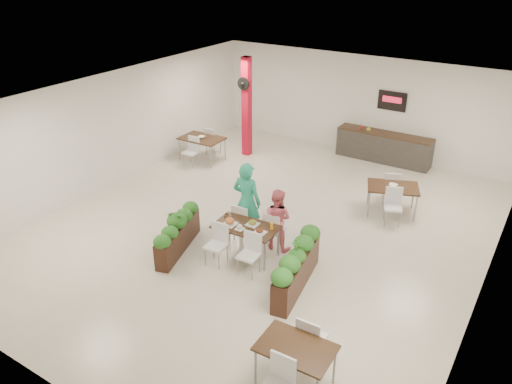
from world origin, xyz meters
TOP-DOWN VIEW (x-y plane):
  - ground at (0.00, 0.00)m, footprint 12.00×12.00m
  - room_shell at (0.00, 0.00)m, footprint 10.10×12.10m
  - red_column at (-3.00, 3.79)m, footprint 0.40×0.41m
  - service_counter at (1.00, 5.65)m, footprint 3.00×0.64m
  - main_table at (0.30, -1.29)m, footprint 1.45×1.70m
  - diner_man at (-0.09, -0.64)m, footprint 0.73×0.51m
  - diner_woman at (0.71, -0.64)m, footprint 0.75×0.60m
  - planter_left at (-1.10, -1.92)m, footprint 0.85×1.89m
  - planter_right at (1.80, -1.71)m, footprint 0.69×2.12m
  - side_table_a at (-3.95, 2.62)m, footprint 1.38×1.63m
  - side_table_b at (2.37, 2.39)m, footprint 1.49×1.66m
  - side_table_c at (2.97, -3.93)m, footprint 1.18×1.63m

SIDE VIEW (x-z plane):
  - ground at x=0.00m, z-range 0.00..0.00m
  - service_counter at x=1.00m, z-range -0.61..1.59m
  - planter_left at x=-1.10m, z-range 0.00..1.02m
  - planter_right at x=1.80m, z-range -0.04..1.08m
  - side_table_c at x=2.97m, z-range 0.16..1.08m
  - side_table_b at x=2.37m, z-range 0.17..1.10m
  - main_table at x=0.30m, z-range 0.17..1.10m
  - side_table_a at x=-3.95m, z-range 0.18..1.10m
  - diner_woman at x=0.71m, z-range 0.00..1.46m
  - diner_man at x=-0.09m, z-range 0.00..1.91m
  - red_column at x=-3.00m, z-range 0.04..3.24m
  - room_shell at x=0.00m, z-range 0.40..3.62m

